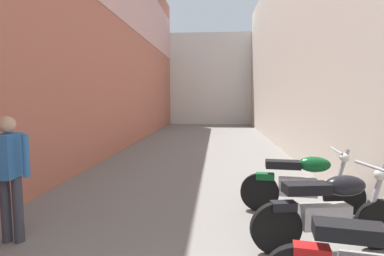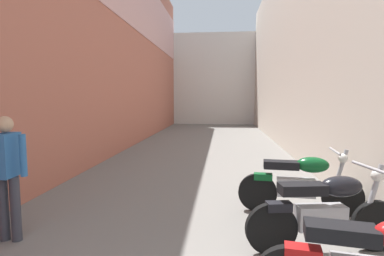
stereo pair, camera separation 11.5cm
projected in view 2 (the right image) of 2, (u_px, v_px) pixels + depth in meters
name	position (u px, v px, depth m)	size (l,w,h in m)	color
ground_plane	(200.00, 164.00, 8.28)	(37.10, 37.10, 0.00)	slate
building_left	(117.00, 33.00, 10.12)	(0.45, 21.10, 7.83)	#B76651
building_right	(297.00, 40.00, 9.61)	(0.45, 21.10, 7.22)	beige
building_far_end	(214.00, 80.00, 21.39)	(8.47, 2.00, 6.15)	silver
motorcycle_third	(326.00, 210.00, 3.48)	(1.84, 0.58, 1.04)	black
motorcycle_fourth	(300.00, 182.00, 4.64)	(1.85, 0.58, 1.04)	black
pedestrian_mid_alley	(7.00, 169.00, 3.74)	(0.52, 0.35, 1.57)	#383842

